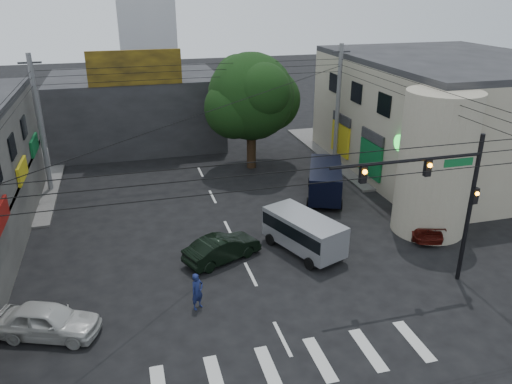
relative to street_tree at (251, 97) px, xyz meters
name	(u,v)px	position (x,y,z in m)	size (l,w,h in m)	color
ground	(262,297)	(-4.00, -17.00, -5.47)	(160.00, 160.00, 0.00)	black
sidewalk_far_right	(405,148)	(14.00, 1.00, -5.40)	(16.00, 16.00, 0.15)	#514F4C
building_right	(447,117)	(14.00, -4.00, -1.47)	(14.00, 18.00, 8.00)	gray
corner_column	(435,164)	(7.00, -13.00, -1.47)	(4.00, 4.00, 8.00)	gray
building_far	(137,110)	(-8.00, 9.00, -2.47)	(14.00, 10.00, 6.00)	#232326
billboard	(135,68)	(-8.00, 4.10, 1.83)	(7.00, 0.30, 2.60)	olive
street_tree	(251,97)	(0.00, 0.00, 0.00)	(6.40, 6.40, 8.70)	black
traffic_gantry	(441,189)	(3.82, -18.00, -0.64)	(7.10, 0.35, 7.20)	black
utility_pole_far_left	(40,125)	(-14.50, -1.00, -0.87)	(0.32, 0.32, 9.20)	#59595B
utility_pole_far_right	(338,106)	(6.50, -1.00, -0.87)	(0.32, 0.32, 9.20)	#59595B
dark_sedan	(222,248)	(-5.04, -13.28, -4.80)	(4.29, 2.94, 1.34)	black
white_compact	(48,321)	(-12.96, -17.31, -4.77)	(4.42, 3.01, 1.40)	#BABAB6
maroon_sedan	(421,222)	(6.50, -13.15, -4.86)	(2.87, 4.51, 1.22)	#460F0A
silver_minivan	(304,234)	(-0.73, -13.51, -4.48)	(3.48, 5.03, 2.00)	gray
navy_van	(325,182)	(3.19, -6.97, -4.41)	(3.90, 5.68, 2.12)	black
traffic_officer	(197,291)	(-6.91, -17.05, -4.63)	(0.74, 0.68, 1.69)	#161E4D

